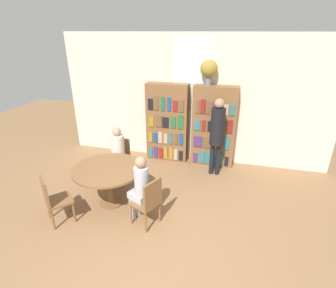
# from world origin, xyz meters

# --- Properties ---
(ground_plane) EXTENTS (16.00, 16.00, 0.00)m
(ground_plane) POSITION_xyz_m (0.00, 0.00, 0.00)
(ground_plane) COLOR olive
(wall_back) EXTENTS (6.40, 0.07, 3.00)m
(wall_back) POSITION_xyz_m (0.00, 3.64, 1.51)
(wall_back) COLOR beige
(wall_back) RESTS_ON ground_plane
(bookshelf_left) EXTENTS (1.00, 0.34, 1.91)m
(bookshelf_left) POSITION_xyz_m (-0.56, 3.45, 0.95)
(bookshelf_left) COLOR brown
(bookshelf_left) RESTS_ON ground_plane
(bookshelf_right) EXTENTS (1.00, 0.34, 1.91)m
(bookshelf_right) POSITION_xyz_m (0.56, 3.45, 0.95)
(bookshelf_right) COLOR brown
(bookshelf_right) RESTS_ON ground_plane
(flower_vase) EXTENTS (0.37, 0.37, 0.55)m
(flower_vase) POSITION_xyz_m (0.37, 3.45, 2.25)
(flower_vase) COLOR slate
(flower_vase) RESTS_ON bookshelf_right
(reading_table) EXTENTS (1.27, 1.27, 0.75)m
(reading_table) POSITION_xyz_m (-1.11, 1.33, 0.64)
(reading_table) COLOR brown
(reading_table) RESTS_ON ground_plane
(chair_near_camera) EXTENTS (0.56, 0.56, 0.88)m
(chair_near_camera) POSITION_xyz_m (-1.76, 0.61, 0.49)
(chair_near_camera) COLOR brown
(chair_near_camera) RESTS_ON ground_plane
(chair_left_side) EXTENTS (0.47, 0.47, 0.88)m
(chair_left_side) POSITION_xyz_m (-1.31, 2.28, 0.49)
(chair_left_side) COLOR brown
(chair_left_side) RESTS_ON ground_plane
(chair_far_side) EXTENTS (0.53, 0.53, 0.88)m
(chair_far_side) POSITION_xyz_m (-0.22, 0.94, 0.49)
(chair_far_side) COLOR brown
(chair_far_side) RESTS_ON ground_plane
(seated_reader_left) EXTENTS (0.34, 0.40, 1.22)m
(seated_reader_left) POSITION_xyz_m (-1.28, 2.11, 0.70)
(seated_reader_left) COLOR beige
(seated_reader_left) RESTS_ON ground_plane
(seated_reader_right) EXTENTS (0.39, 0.34, 1.23)m
(seated_reader_right) POSITION_xyz_m (-0.39, 1.01, 0.69)
(seated_reader_right) COLOR #B2B7C6
(seated_reader_right) RESTS_ON ground_plane
(librarian_standing) EXTENTS (0.30, 0.57, 1.75)m
(librarian_standing) POSITION_xyz_m (0.67, 2.95, 1.07)
(librarian_standing) COLOR black
(librarian_standing) RESTS_ON ground_plane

